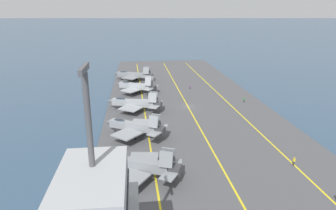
# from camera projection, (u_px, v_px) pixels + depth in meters

# --- Properties ---
(ground_plane) EXTENTS (2000.00, 2000.00, 0.00)m
(ground_plane) POSITION_uv_depth(u_px,v_px,m) (188.00, 108.00, 91.28)
(ground_plane) COLOR #334C66
(carrier_deck) EXTENTS (170.11, 48.54, 0.40)m
(carrier_deck) POSITION_uv_depth(u_px,v_px,m) (188.00, 107.00, 91.21)
(carrier_deck) COLOR #4C4C4F
(carrier_deck) RESTS_ON ground
(deck_stripe_foul_line) EXTENTS (153.08, 2.77, 0.01)m
(deck_stripe_foul_line) POSITION_uv_depth(u_px,v_px,m) (230.00, 105.00, 92.54)
(deck_stripe_foul_line) COLOR yellow
(deck_stripe_foul_line) RESTS_ON carrier_deck
(deck_stripe_centerline) EXTENTS (153.10, 0.36, 0.01)m
(deck_stripe_centerline) POSITION_uv_depth(u_px,v_px,m) (188.00, 106.00, 91.15)
(deck_stripe_centerline) COLOR yellow
(deck_stripe_centerline) RESTS_ON carrier_deck
(deck_stripe_edge_line) EXTENTS (153.08, 3.09, 0.01)m
(deck_stripe_edge_line) POSITION_uv_depth(u_px,v_px,m) (144.00, 108.00, 89.76)
(deck_stripe_edge_line) COLOR yellow
(deck_stripe_edge_line) RESTS_ON carrier_deck
(parked_jet_nearest) EXTENTS (12.54, 16.33, 6.04)m
(parked_jet_nearest) POSITION_uv_depth(u_px,v_px,m) (137.00, 165.00, 52.11)
(parked_jet_nearest) COLOR gray
(parked_jet_nearest) RESTS_ON carrier_deck
(parked_jet_second) EXTENTS (13.05, 15.47, 6.11)m
(parked_jet_second) POSITION_uv_depth(u_px,v_px,m) (134.00, 126.00, 68.74)
(parked_jet_second) COLOR gray
(parked_jet_second) RESTS_ON carrier_deck
(parked_jet_third) EXTENTS (12.28, 17.12, 5.91)m
(parked_jet_third) POSITION_uv_depth(u_px,v_px,m) (134.00, 103.00, 86.79)
(parked_jet_third) COLOR #93999E
(parked_jet_third) RESTS_ON carrier_deck
(parked_jet_fourth) EXTENTS (13.39, 15.80, 6.45)m
(parked_jet_fourth) POSITION_uv_depth(u_px,v_px,m) (136.00, 86.00, 105.38)
(parked_jet_fourth) COLOR #9EA3A8
(parked_jet_fourth) RESTS_ON carrier_deck
(parked_jet_fifth) EXTENTS (12.31, 17.42, 6.05)m
(parked_jet_fifth) POSITION_uv_depth(u_px,v_px,m) (133.00, 75.00, 123.24)
(parked_jet_fifth) COLOR gray
(parked_jet_fifth) RESTS_ON carrier_deck
(crew_purple_vest) EXTENTS (0.27, 0.39, 1.75)m
(crew_purple_vest) POSITION_uv_depth(u_px,v_px,m) (190.00, 86.00, 110.78)
(crew_purple_vest) COLOR #232328
(crew_purple_vest) RESTS_ON carrier_deck
(crew_green_vest) EXTENTS (0.32, 0.42, 1.72)m
(crew_green_vest) POSITION_uv_depth(u_px,v_px,m) (244.00, 99.00, 94.87)
(crew_green_vest) COLOR #232328
(crew_green_vest) RESTS_ON carrier_deck
(crew_yellow_vest) EXTENTS (0.29, 0.40, 1.78)m
(crew_yellow_vest) POSITION_uv_depth(u_px,v_px,m) (294.00, 161.00, 56.33)
(crew_yellow_vest) COLOR #383328
(crew_yellow_vest) RESTS_ON carrier_deck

